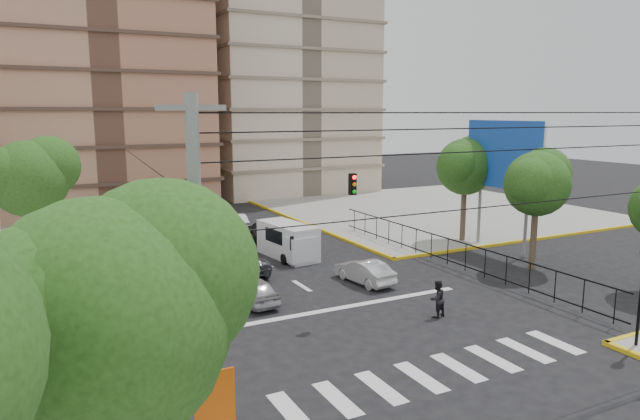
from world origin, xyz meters
TOP-DOWN VIEW (x-y plane):
  - ground at (0.00, 0.00)m, footprint 160.00×160.00m
  - sidewalk_ne at (20.00, 20.00)m, footprint 26.00×26.00m
  - crosswalk_stripes at (0.00, -6.00)m, footprint 12.00×2.40m
  - stop_line at (0.00, 1.20)m, footprint 13.00×0.40m
  - park_fence at (9.00, 4.50)m, footprint 0.10×22.50m
  - billboard at (14.45, 6.00)m, footprint 0.36×6.20m
  - tree_sw_near at (-10.90, -9.99)m, footprint 5.63×4.60m
  - tree_park_a at (13.08, 2.01)m, footprint 4.41×3.60m
  - tree_park_c at (14.09, 9.01)m, footprint 4.65×3.80m
  - tree_tudor at (-11.90, 16.01)m, footprint 5.39×4.40m
  - traffic_light_nw at (-7.80, 7.80)m, footprint 0.28×0.22m
  - traffic_light_hanging at (0.00, -2.04)m, footprint 18.00×9.12m
  - utility_pole_sw at (-9.00, -9.00)m, footprint 1.40×0.28m
  - district_sign at (-8.80, -9.24)m, footprint 0.90×0.12m
  - van_right_lane at (1.75, 10.42)m, footprint 2.37×4.82m
  - van_left_lane at (-1.24, 18.82)m, footprint 2.49×5.01m
  - car_silver_front_left at (-3.19, 3.68)m, footprint 1.73×3.79m
  - car_white_front_right at (3.10, 3.98)m, footprint 1.73×3.87m
  - car_grey_mid_left at (-2.56, 8.76)m, footprint 3.20×5.74m
  - car_silver_rear_left at (-2.16, 14.11)m, footprint 1.89×4.31m
  - car_darkgrey_mid_right at (2.05, 15.57)m, footprint 2.15×4.40m
  - car_white_rear_right at (1.59, 20.04)m, footprint 1.65×3.81m
  - pedestrian_crosswalk at (3.29, -1.70)m, footprint 0.88×0.74m

SIDE VIEW (x-z plane):
  - ground at x=0.00m, z-range 0.00..0.00m
  - park_fence at x=9.00m, z-range -0.83..0.83m
  - crosswalk_stripes at x=0.00m, z-range 0.00..0.01m
  - stop_line at x=0.00m, z-range 0.00..0.01m
  - sidewalk_ne at x=20.00m, z-range 0.00..0.15m
  - car_white_rear_right at x=1.59m, z-range 0.00..1.22m
  - car_silver_rear_left at x=-2.16m, z-range 0.00..1.23m
  - car_white_front_right at x=3.10m, z-range 0.00..1.24m
  - car_silver_front_left at x=-3.19m, z-range 0.00..1.26m
  - car_darkgrey_mid_right at x=2.05m, z-range 0.00..1.44m
  - car_grey_mid_left at x=-2.56m, z-range 0.00..1.52m
  - pedestrian_crosswalk at x=3.29m, z-range 0.00..1.63m
  - van_right_lane at x=1.75m, z-range -0.03..2.06m
  - van_left_lane at x=-1.24m, z-range -0.03..2.13m
  - district_sign at x=-8.80m, z-range 0.85..4.05m
  - traffic_light_nw at x=-7.80m, z-range 0.91..5.31m
  - utility_pole_sw at x=-9.00m, z-range 0.27..9.27m
  - tree_park_a at x=13.08m, z-range 1.60..8.42m
  - tree_tudor at x=-11.90m, z-range 1.50..8.93m
  - tree_sw_near at x=-10.90m, z-range 1.48..9.06m
  - tree_park_c at x=14.09m, z-range 1.71..8.96m
  - traffic_light_hanging at x=0.00m, z-range 5.44..6.36m
  - billboard at x=14.45m, z-range 1.95..10.05m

